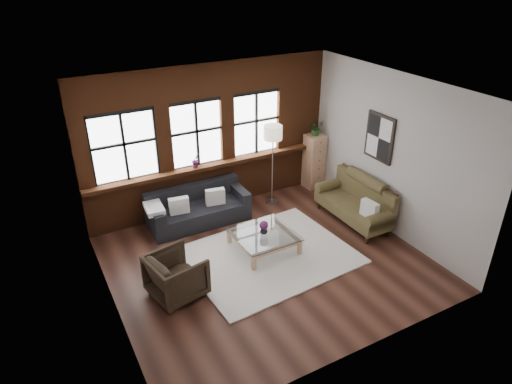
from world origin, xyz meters
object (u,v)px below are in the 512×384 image
floor_lamp (272,162)px  drawer_chest (314,161)px  armchair (176,276)px  vase (264,230)px  coffee_table (264,242)px  vintage_settee (354,201)px  dark_sofa (198,206)px

floor_lamp → drawer_chest: bearing=9.8°
armchair → vase: (1.90, 0.45, 0.05)m
vase → armchair: bearing=-166.6°
vase → floor_lamp: size_ratio=0.07×
armchair → floor_lamp: size_ratio=0.42×
coffee_table → floor_lamp: floor_lamp is taller
vintage_settee → vase: 2.16m
vase → coffee_table: bearing=0.0°
coffee_table → vase: vase is taller
drawer_chest → floor_lamp: bearing=-170.2°
floor_lamp → armchair: bearing=-146.0°
armchair → coffee_table: (1.90, 0.45, -0.21)m
dark_sofa → floor_lamp: size_ratio=1.05×
dark_sofa → drawer_chest: bearing=4.6°
armchair → vintage_settee: bearing=-94.8°
armchair → vase: bearing=-88.0°
vase → floor_lamp: 1.99m
vintage_settee → armchair: (-4.06, -0.47, -0.11)m
vintage_settee → vase: (-2.16, -0.01, -0.06)m
coffee_table → drawer_chest: size_ratio=0.83×
armchair → coffee_table: armchair is taller
armchair → coffee_table: size_ratio=0.76×
drawer_chest → dark_sofa: bearing=-175.4°
vintage_settee → floor_lamp: size_ratio=0.93×
vintage_settee → floor_lamp: (-1.07, 1.55, 0.50)m
vintage_settee → armchair: vintage_settee is taller
coffee_table → vase: (0.00, 0.00, 0.26)m
dark_sofa → floor_lamp: bearing=0.9°
drawer_chest → armchair: bearing=-152.4°
coffee_table → dark_sofa: bearing=114.6°
dark_sofa → vase: (0.70, -1.54, 0.06)m
armchair → drawer_chest: size_ratio=0.63×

